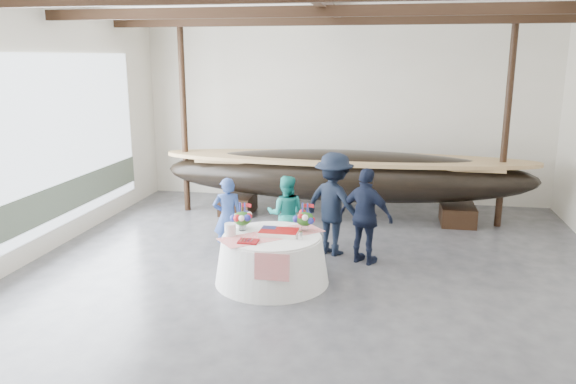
# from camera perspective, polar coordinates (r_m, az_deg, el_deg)

# --- Properties ---
(floor) EXTENTS (10.00, 12.00, 0.01)m
(floor) POSITION_cam_1_polar(r_m,az_deg,el_deg) (8.75, 1.84, -10.27)
(floor) COLOR #3D3D42
(floor) RESTS_ON ground
(wall_back) EXTENTS (10.00, 0.02, 4.50)m
(wall_back) POSITION_cam_1_polar(r_m,az_deg,el_deg) (14.02, 5.71, 8.25)
(wall_back) COLOR silver
(wall_back) RESTS_ON ground
(wall_front) EXTENTS (10.00, 0.02, 4.50)m
(wall_front) POSITION_cam_1_polar(r_m,az_deg,el_deg) (2.60, -19.48, -16.98)
(wall_front) COLOR silver
(wall_front) RESTS_ON ground
(pavilion_structure) EXTENTS (9.80, 11.76, 4.50)m
(pavilion_structure) POSITION_cam_1_polar(r_m,az_deg,el_deg) (8.75, 2.83, 16.62)
(pavilion_structure) COLOR black
(pavilion_structure) RESTS_ON ground
(open_bay) EXTENTS (0.03, 7.00, 3.20)m
(open_bay) POSITION_cam_1_polar(r_m,az_deg,el_deg) (10.96, -23.74, 3.45)
(open_bay) COLOR silver
(open_bay) RESTS_ON ground
(longboat_display) EXTENTS (8.22, 1.64, 1.54)m
(longboat_display) POSITION_cam_1_polar(r_m,az_deg,el_deg) (12.48, 5.78, 1.71)
(longboat_display) COLOR black
(longboat_display) RESTS_ON ground
(banquet_table) EXTENTS (1.83, 1.83, 0.79)m
(banquet_table) POSITION_cam_1_polar(r_m,az_deg,el_deg) (9.05, -1.64, -6.76)
(banquet_table) COLOR white
(banquet_table) RESTS_ON ground
(tabletop_items) EXTENTS (1.63, 1.53, 0.40)m
(tabletop_items) POSITION_cam_1_polar(r_m,az_deg,el_deg) (9.04, -1.90, -3.16)
(tabletop_items) COLOR red
(tabletop_items) RESTS_ON banquet_table
(guest_woman_blue) EXTENTS (0.61, 0.48, 1.46)m
(guest_woman_blue) POSITION_cam_1_polar(r_m,az_deg,el_deg) (10.15, -6.14, -2.56)
(guest_woman_blue) COLOR navy
(guest_woman_blue) RESTS_ON ground
(guest_woman_teal) EXTENTS (0.75, 0.61, 1.44)m
(guest_woman_teal) POSITION_cam_1_polar(r_m,az_deg,el_deg) (10.34, -0.22, -2.23)
(guest_woman_teal) COLOR teal
(guest_woman_teal) RESTS_ON ground
(guest_man_left) EXTENTS (1.40, 1.20, 1.89)m
(guest_man_left) POSITION_cam_1_polar(r_m,az_deg,el_deg) (10.19, 4.68, -1.21)
(guest_man_left) COLOR black
(guest_man_left) RESTS_ON ground
(guest_man_right) EXTENTS (1.08, 0.80, 1.70)m
(guest_man_right) POSITION_cam_1_polar(r_m,az_deg,el_deg) (9.80, 7.94, -2.47)
(guest_man_right) COLOR black
(guest_man_right) RESTS_ON ground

